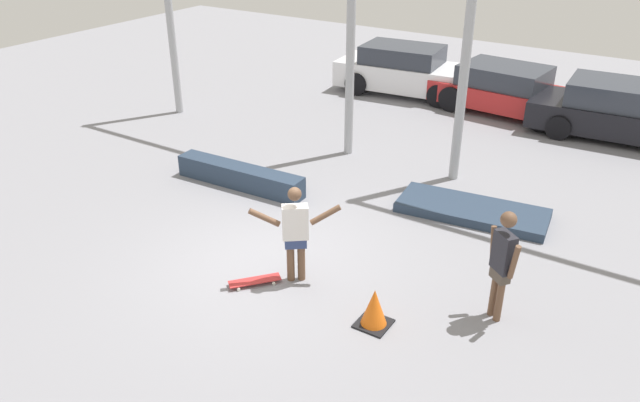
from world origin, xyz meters
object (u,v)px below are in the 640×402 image
(grind_box, at_px, (240,176))
(bystander, at_px, (502,260))
(skateboarder, at_px, (295,230))
(parked_car_red, at_px, (507,90))
(skateboard, at_px, (255,281))
(parked_car_white, at_px, (405,71))
(traffic_cone, at_px, (374,308))
(manual_pad, at_px, (472,210))
(parked_car_black, at_px, (625,112))

(grind_box, height_order, bystander, bystander)
(skateboarder, distance_m, bystander, 3.13)
(parked_car_red, bearing_deg, skateboarder, -85.88)
(skateboard, bearing_deg, parked_car_white, 52.97)
(bystander, bearing_deg, parked_car_white, -19.36)
(skateboard, distance_m, traffic_cone, 2.11)
(skateboard, xyz_separation_m, manual_pad, (2.10, 4.14, 0.03))
(parked_car_white, relative_size, traffic_cone, 7.08)
(skateboard, xyz_separation_m, parked_car_white, (-2.44, 10.53, 0.64))
(grind_box, relative_size, traffic_cone, 4.91)
(grind_box, distance_m, parked_car_black, 9.71)
(skateboard, relative_size, parked_car_white, 0.18)
(bystander, bearing_deg, traffic_cone, 76.27)
(parked_car_red, relative_size, parked_car_black, 0.91)
(manual_pad, bearing_deg, skateboard, -116.89)
(parked_car_red, xyz_separation_m, traffic_cone, (1.42, -10.35, -0.34))
(parked_car_white, xyz_separation_m, parked_car_black, (6.22, -0.43, -0.03))
(manual_pad, bearing_deg, parked_car_white, 125.38)
(grind_box, xyz_separation_m, parked_car_black, (6.28, 7.39, 0.44))
(skateboarder, bearing_deg, parked_car_black, 33.23)
(skateboard, xyz_separation_m, parked_car_black, (3.78, 10.10, 0.60))
(manual_pad, relative_size, parked_car_white, 0.66)
(skateboard, height_order, grind_box, grind_box)
(skateboard, bearing_deg, bystander, -30.65)
(parked_car_white, relative_size, parked_car_red, 1.02)
(skateboarder, relative_size, bystander, 0.94)
(skateboarder, xyz_separation_m, traffic_cone, (1.61, -0.36, -0.62))
(grind_box, height_order, parked_car_black, parked_car_black)
(grind_box, bearing_deg, parked_car_white, 89.56)
(skateboarder, xyz_separation_m, manual_pad, (1.62, 3.66, -0.83))
(parked_car_white, bearing_deg, skateboard, -82.39)
(grind_box, height_order, parked_car_red, parked_car_red)
(grind_box, xyz_separation_m, parked_car_red, (3.18, 7.76, 0.40))
(skateboard, height_order, parked_car_black, parked_car_black)
(parked_car_white, distance_m, parked_car_black, 6.23)
(parked_car_red, bearing_deg, manual_pad, -72.13)
(parked_car_white, xyz_separation_m, traffic_cone, (4.53, -10.41, -0.40))
(parked_car_black, bearing_deg, grind_box, -133.56)
(parked_car_white, bearing_deg, grind_box, -95.88)
(grind_box, bearing_deg, parked_car_black, 49.67)
(bystander, bearing_deg, skateboarder, 52.12)
(grind_box, relative_size, parked_car_red, 0.70)
(manual_pad, distance_m, parked_car_black, 6.22)
(manual_pad, bearing_deg, parked_car_red, 102.62)
(manual_pad, height_order, parked_car_white, parked_car_white)
(grind_box, bearing_deg, traffic_cone, -29.41)
(parked_car_white, height_order, bystander, bystander)
(parked_car_black, bearing_deg, traffic_cone, -102.80)
(skateboard, distance_m, parked_car_white, 10.82)
(grind_box, distance_m, traffic_cone, 5.27)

